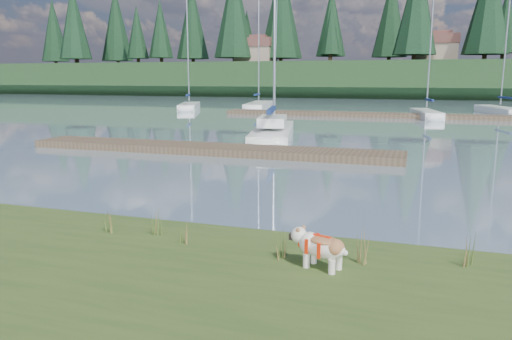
% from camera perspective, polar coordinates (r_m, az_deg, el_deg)
% --- Properties ---
extents(ground, '(200.00, 200.00, 0.00)m').
position_cam_1_polar(ground, '(40.34, 12.00, 5.99)').
color(ground, '#8199AD').
rests_on(ground, ground).
extents(ridge, '(200.00, 20.00, 5.00)m').
position_cam_1_polar(ridge, '(83.09, 15.44, 9.88)').
color(ridge, black).
rests_on(ridge, ground).
extents(bulldog, '(0.95, 0.57, 0.56)m').
position_cam_1_polar(bulldog, '(7.48, 7.46, -8.55)').
color(bulldog, silver).
rests_on(bulldog, bank).
extents(sailboat_main, '(3.73, 9.36, 13.19)m').
position_cam_1_polar(sailboat_main, '(26.08, 2.06, 4.69)').
color(sailboat_main, white).
rests_on(sailboat_main, ground).
extents(dock_near, '(16.00, 2.00, 0.30)m').
position_cam_1_polar(dock_near, '(20.96, -5.56, 2.42)').
color(dock_near, '#4C3D2C').
rests_on(dock_near, ground).
extents(dock_far, '(26.00, 2.20, 0.30)m').
position_cam_1_polar(dock_far, '(40.16, 14.86, 6.07)').
color(dock_far, '#4C3D2C').
rests_on(dock_far, ground).
extents(sailboat_bg_0, '(4.06, 7.73, 11.18)m').
position_cam_1_polar(sailboat_bg_0, '(49.02, -7.56, 7.31)').
color(sailboat_bg_0, white).
rests_on(sailboat_bg_0, ground).
extents(sailboat_bg_1, '(3.26, 9.31, 13.49)m').
position_cam_1_polar(sailboat_bg_1, '(50.42, 0.44, 7.49)').
color(sailboat_bg_1, white).
rests_on(sailboat_bg_1, ground).
extents(sailboat_bg_2, '(2.65, 6.93, 10.35)m').
position_cam_1_polar(sailboat_bg_2, '(41.00, 18.70, 6.20)').
color(sailboat_bg_2, white).
rests_on(sailboat_bg_2, ground).
extents(sailboat_bg_3, '(3.68, 8.31, 11.99)m').
position_cam_1_polar(sailboat_bg_3, '(47.66, 25.77, 6.25)').
color(sailboat_bg_3, white).
rests_on(sailboat_bg_3, ground).
extents(weed_0, '(0.17, 0.14, 0.53)m').
position_cam_1_polar(weed_0, '(9.13, -11.05, -5.92)').
color(weed_0, '#475B23').
rests_on(weed_0, bank).
extents(weed_1, '(0.17, 0.14, 0.41)m').
position_cam_1_polar(weed_1, '(8.60, -8.09, -7.23)').
color(weed_1, '#475B23').
rests_on(weed_1, bank).
extents(weed_2, '(0.17, 0.14, 0.65)m').
position_cam_1_polar(weed_2, '(7.80, 11.97, -8.49)').
color(weed_2, '#475B23').
rests_on(weed_2, bank).
extents(weed_3, '(0.17, 0.14, 0.50)m').
position_cam_1_polar(weed_3, '(9.45, -16.78, -5.70)').
color(weed_3, '#475B23').
rests_on(weed_3, bank).
extents(weed_4, '(0.17, 0.14, 0.49)m').
position_cam_1_polar(weed_4, '(7.84, 2.63, -8.67)').
color(weed_4, '#475B23').
rests_on(weed_4, bank).
extents(weed_5, '(0.17, 0.14, 0.54)m').
position_cam_1_polar(weed_5, '(8.17, 23.13, -8.57)').
color(weed_5, '#475B23').
rests_on(weed_5, bank).
extents(mud_lip, '(60.00, 0.50, 0.14)m').
position_cam_1_polar(mud_lip, '(9.95, -9.02, -7.50)').
color(mud_lip, '#33281C').
rests_on(mud_lip, ground).
extents(conifer_0, '(5.72, 5.72, 14.15)m').
position_cam_1_polar(conifer_0, '(97.68, -20.10, 15.66)').
color(conifer_0, '#382619').
rests_on(conifer_0, ridge).
extents(conifer_1, '(4.40, 4.40, 11.30)m').
position_cam_1_polar(conifer_1, '(92.70, -10.86, 15.56)').
color(conifer_1, '#382619').
rests_on(conifer_1, ridge).
extents(conifer_2, '(6.60, 6.60, 16.05)m').
position_cam_1_polar(conifer_2, '(83.98, -2.52, 17.81)').
color(conifer_2, '#382619').
rests_on(conifer_2, ridge).
extents(conifer_3, '(4.84, 4.84, 12.25)m').
position_cam_1_polar(conifer_3, '(83.67, 8.59, 16.48)').
color(conifer_3, '#382619').
rests_on(conifer_3, ridge).
extents(conifer_4, '(6.16, 6.16, 15.10)m').
position_cam_1_polar(conifer_4, '(76.64, 17.91, 17.67)').
color(conifer_4, '#382619').
rests_on(conifer_4, ridge).
extents(conifer_5, '(3.96, 3.96, 10.35)m').
position_cam_1_polar(conifer_5, '(81.04, 26.65, 15.05)').
color(conifer_5, '#382619').
rests_on(conifer_5, ridge).
extents(house_0, '(6.30, 5.30, 4.65)m').
position_cam_1_polar(house_0, '(84.32, -0.03, 13.54)').
color(house_0, gray).
rests_on(house_0, ridge).
extents(house_1, '(6.30, 5.30, 4.65)m').
position_cam_1_polar(house_1, '(81.10, 19.88, 13.03)').
color(house_1, gray).
rests_on(house_1, ridge).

